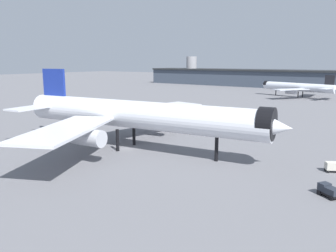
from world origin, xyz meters
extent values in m
plane|color=slate|center=(0.00, 0.00, 0.00)|extent=(900.00, 900.00, 0.00)
cylinder|color=silver|center=(2.28, 1.20, 8.10)|extent=(60.69, 11.68, 6.23)
cone|color=silver|center=(32.34, 3.94, 8.10)|extent=(7.38, 6.70, 6.11)
cone|color=silver|center=(-27.79, -1.54, 8.10)|extent=(8.60, 6.63, 5.92)
cylinder|color=black|center=(31.10, 3.82, 8.57)|extent=(3.36, 6.52, 6.29)
cube|color=silver|center=(-3.86, 17.41, 7.32)|extent=(15.44, 28.64, 0.50)
cylinder|color=#B7BAC1|center=(-2.12, 14.30, 5.26)|extent=(8.73, 4.18, 3.43)
cube|color=silver|center=(-0.84, -15.85, 7.32)|extent=(19.58, 28.78, 0.50)
cylinder|color=#B7BAC1|center=(0.31, -12.47, 5.26)|extent=(8.73, 4.18, 3.43)
cube|color=navy|center=(-22.98, -1.10, 13.08)|extent=(7.27, 1.28, 9.97)
cube|color=silver|center=(-24.81, 5.76, 8.72)|extent=(6.40, 11.32, 0.37)
cube|color=silver|center=(-23.54, -8.17, 8.72)|extent=(6.40, 11.32, 0.37)
cylinder|color=black|center=(21.52, 2.95, 2.49)|extent=(0.75, 0.75, 4.98)
cylinder|color=black|center=(-1.02, 4.18, 2.49)|extent=(0.75, 0.75, 4.98)
cylinder|color=black|center=(-0.43, -2.33, 2.49)|extent=(0.75, 0.75, 4.98)
cylinder|color=silver|center=(5.52, 140.16, 5.80)|extent=(42.03, 17.66, 4.46)
cone|color=silver|center=(-14.80, 146.87, 5.80)|extent=(6.03, 5.69, 4.37)
cone|color=silver|center=(25.83, 133.45, 5.80)|extent=(6.83, 5.84, 4.24)
cylinder|color=black|center=(-13.95, 146.59, 6.13)|extent=(3.32, 4.91, 4.50)
cube|color=silver|center=(4.93, 127.87, 5.24)|extent=(16.92, 19.58, 0.36)
cylinder|color=#B7BAC1|center=(4.68, 130.38, 3.77)|extent=(6.46, 4.21, 2.45)
cube|color=silver|center=(12.37, 150.38, 5.24)|extent=(6.94, 19.29, 0.36)
cylinder|color=#B7BAC1|center=(10.67, 148.51, 3.77)|extent=(6.46, 4.21, 2.45)
cube|color=black|center=(22.58, 134.52, 9.36)|extent=(5.02, 2.03, 7.13)
cube|color=silver|center=(21.84, 129.54, 6.24)|extent=(6.07, 8.52, 0.27)
cube|color=silver|center=(24.95, 138.97, 6.24)|extent=(6.07, 8.52, 0.27)
cylinder|color=black|center=(-7.49, 144.46, 1.78)|extent=(0.54, 0.54, 3.57)
cylinder|color=black|center=(6.81, 137.27, 1.78)|extent=(0.54, 0.54, 3.57)
cylinder|color=black|center=(8.28, 141.71, 1.78)|extent=(0.54, 0.54, 3.57)
cube|color=#3D4756|center=(-40.97, 208.44, 6.18)|extent=(195.76, 35.82, 12.37)
cube|color=#232628|center=(-40.97, 208.44, 12.97)|extent=(195.89, 38.40, 1.20)
cylinder|color=#939399|center=(-103.99, 211.68, 12.11)|extent=(9.31, 9.31, 24.21)
cube|color=black|center=(43.58, -4.36, 0.50)|extent=(3.54, 3.14, 0.30)
cube|color=#232833|center=(42.79, -3.81, 1.25)|extent=(1.97, 2.04, 1.20)
cube|color=#1E2D38|center=(42.32, -3.48, 1.49)|extent=(0.84, 1.15, 0.60)
cube|color=#232833|center=(44.05, -4.69, 1.10)|extent=(2.49, 2.41, 0.90)
cylinder|color=black|center=(42.20, -4.38, 0.35)|extent=(0.73, 0.63, 0.70)
cylinder|color=black|center=(43.12, -3.07, 0.35)|extent=(0.73, 0.63, 0.70)
cylinder|color=black|center=(44.04, -5.66, 0.35)|extent=(0.73, 0.63, 0.70)
cube|color=black|center=(42.20, 8.65, 0.32)|extent=(2.83, 2.46, 0.20)
cube|color=beige|center=(42.20, 8.65, 1.12)|extent=(2.83, 2.46, 1.40)
sphere|color=black|center=(41.72, 7.53, 0.22)|extent=(0.44, 0.44, 0.44)
sphere|color=black|center=(41.00, 8.85, 0.22)|extent=(0.44, 0.44, 0.44)
sphere|color=black|center=(42.69, 9.77, 0.22)|extent=(0.44, 0.44, 0.44)
cone|color=#F2600C|center=(-37.03, 9.84, 0.31)|extent=(0.49, 0.49, 0.61)
camera|label=1|loc=(49.74, -56.97, 19.95)|focal=35.79mm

